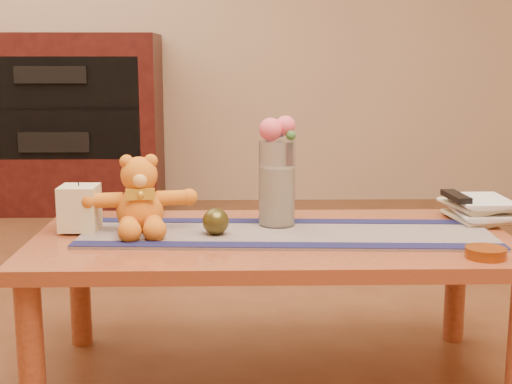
{
  "coord_description": "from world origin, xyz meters",
  "views": [
    {
      "loc": [
        -0.1,
        -2.05,
        0.97
      ],
      "look_at": [
        -0.05,
        0.0,
        0.58
      ],
      "focal_mm": 50.55,
      "sensor_mm": 36.0,
      "label": 1
    }
  ],
  "objects_px": {
    "glass_vase": "(277,183)",
    "tv_remote": "(456,196)",
    "bronze_ball": "(216,221)",
    "pillar_candle": "(80,208)",
    "amber_dish": "(486,253)",
    "book_bottom": "(454,219)",
    "teddy_bear": "(140,195)"
  },
  "relations": [
    {
      "from": "glass_vase",
      "to": "amber_dish",
      "type": "height_order",
      "value": "glass_vase"
    },
    {
      "from": "teddy_bear",
      "to": "amber_dish",
      "type": "relative_size",
      "value": 2.96
    },
    {
      "from": "glass_vase",
      "to": "book_bottom",
      "type": "height_order",
      "value": "glass_vase"
    },
    {
      "from": "teddy_bear",
      "to": "bronze_ball",
      "type": "distance_m",
      "value": 0.24
    },
    {
      "from": "book_bottom",
      "to": "amber_dish",
      "type": "distance_m",
      "value": 0.41
    },
    {
      "from": "pillar_candle",
      "to": "amber_dish",
      "type": "relative_size",
      "value": 1.24
    },
    {
      "from": "pillar_candle",
      "to": "amber_dish",
      "type": "distance_m",
      "value": 1.16
    },
    {
      "from": "glass_vase",
      "to": "book_bottom",
      "type": "relative_size",
      "value": 1.17
    },
    {
      "from": "amber_dish",
      "to": "glass_vase",
      "type": "bearing_deg",
      "value": 146.33
    },
    {
      "from": "tv_remote",
      "to": "amber_dish",
      "type": "height_order",
      "value": "tv_remote"
    },
    {
      "from": "glass_vase",
      "to": "tv_remote",
      "type": "xyz_separation_m",
      "value": [
        0.57,
        0.05,
        -0.05
      ]
    },
    {
      "from": "pillar_candle",
      "to": "glass_vase",
      "type": "height_order",
      "value": "glass_vase"
    },
    {
      "from": "teddy_bear",
      "to": "bronze_ball",
      "type": "relative_size",
      "value": 4.08
    },
    {
      "from": "tv_remote",
      "to": "amber_dish",
      "type": "relative_size",
      "value": 1.5
    },
    {
      "from": "pillar_candle",
      "to": "bronze_ball",
      "type": "xyz_separation_m",
      "value": [
        0.41,
        -0.07,
        -0.03
      ]
    },
    {
      "from": "teddy_bear",
      "to": "glass_vase",
      "type": "height_order",
      "value": "glass_vase"
    },
    {
      "from": "teddy_bear",
      "to": "pillar_candle",
      "type": "relative_size",
      "value": 2.39
    },
    {
      "from": "bronze_ball",
      "to": "tv_remote",
      "type": "relative_size",
      "value": 0.48
    },
    {
      "from": "teddy_bear",
      "to": "glass_vase",
      "type": "bearing_deg",
      "value": -2.01
    },
    {
      "from": "bronze_ball",
      "to": "pillar_candle",
      "type": "bearing_deg",
      "value": 169.91
    },
    {
      "from": "pillar_candle",
      "to": "bronze_ball",
      "type": "distance_m",
      "value": 0.41
    },
    {
      "from": "bronze_ball",
      "to": "amber_dish",
      "type": "height_order",
      "value": "bronze_ball"
    },
    {
      "from": "tv_remote",
      "to": "book_bottom",
      "type": "bearing_deg",
      "value": 90.0
    },
    {
      "from": "tv_remote",
      "to": "glass_vase",
      "type": "bearing_deg",
      "value": -179.22
    },
    {
      "from": "glass_vase",
      "to": "tv_remote",
      "type": "height_order",
      "value": "glass_vase"
    },
    {
      "from": "pillar_candle",
      "to": "bronze_ball",
      "type": "bearing_deg",
      "value": -10.09
    },
    {
      "from": "bronze_ball",
      "to": "tv_remote",
      "type": "height_order",
      "value": "tv_remote"
    },
    {
      "from": "glass_vase",
      "to": "amber_dish",
      "type": "bearing_deg",
      "value": -33.67
    },
    {
      "from": "tv_remote",
      "to": "bronze_ball",
      "type": "bearing_deg",
      "value": -171.73
    },
    {
      "from": "book_bottom",
      "to": "amber_dish",
      "type": "xyz_separation_m",
      "value": [
        -0.04,
        -0.41,
        0.0
      ]
    },
    {
      "from": "pillar_candle",
      "to": "tv_remote",
      "type": "xyz_separation_m",
      "value": [
        1.16,
        0.09,
        0.01
      ]
    },
    {
      "from": "book_bottom",
      "to": "pillar_candle",
      "type": "bearing_deg",
      "value": 177.91
    }
  ]
}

